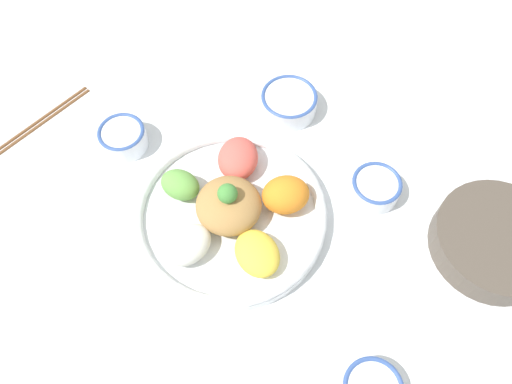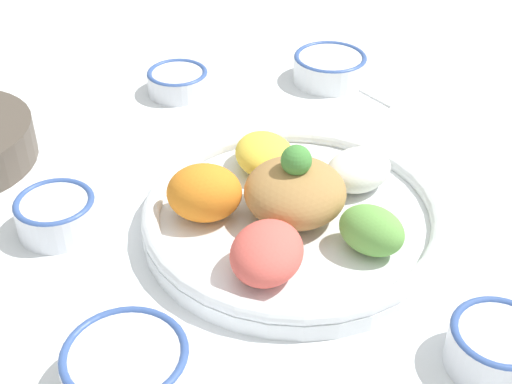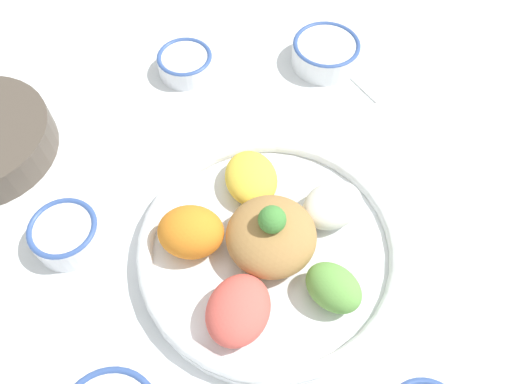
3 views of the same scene
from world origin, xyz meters
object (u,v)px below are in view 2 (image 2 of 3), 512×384
(sauce_bowl_red, at_px, (56,213))
(rice_bowl_plain, at_px, (330,67))
(sauce_bowl_dark, at_px, (178,80))
(sauce_bowl_far, at_px, (497,345))
(serving_spoon_main, at_px, (396,106))
(salad_platter, at_px, (290,211))
(rice_bowl_blue, at_px, (126,367))

(sauce_bowl_red, xyz_separation_m, rice_bowl_plain, (0.50, 0.01, 0.00))
(sauce_bowl_red, bearing_deg, sauce_bowl_dark, 26.27)
(rice_bowl_plain, distance_m, sauce_bowl_far, 0.57)
(sauce_bowl_dark, relative_size, serving_spoon_main, 0.71)
(sauce_bowl_dark, distance_m, serving_spoon_main, 0.32)
(salad_platter, relative_size, sauce_bowl_red, 3.80)
(sauce_bowl_far, xyz_separation_m, serving_spoon_main, (0.33, 0.34, -0.02))
(salad_platter, bearing_deg, serving_spoon_main, 13.88)
(sauce_bowl_far, bearing_deg, rice_bowl_plain, 54.86)
(rice_bowl_blue, xyz_separation_m, sauce_bowl_far, (0.25, -0.22, -0.00))
(sauce_bowl_red, bearing_deg, salad_platter, -45.74)
(sauce_bowl_dark, distance_m, sauce_bowl_far, 0.62)
(rice_bowl_blue, height_order, sauce_bowl_dark, rice_bowl_blue)
(sauce_bowl_dark, relative_size, sauce_bowl_far, 1.01)
(rice_bowl_blue, xyz_separation_m, rice_bowl_plain, (0.57, 0.25, -0.00))
(serving_spoon_main, bearing_deg, sauce_bowl_dark, 43.82)
(sauce_bowl_dark, bearing_deg, rice_bowl_blue, -135.17)
(sauce_bowl_dark, xyz_separation_m, sauce_bowl_far, (-0.14, -0.60, 0.01))
(salad_platter, bearing_deg, sauce_bowl_dark, 69.76)
(salad_platter, xyz_separation_m, sauce_bowl_red, (-0.18, 0.19, -0.00))
(sauce_bowl_far, bearing_deg, sauce_bowl_dark, 77.00)
(sauce_bowl_dark, height_order, sauce_bowl_far, sauce_bowl_far)
(rice_bowl_plain, xyz_separation_m, sauce_bowl_far, (-0.33, -0.46, 0.00))
(sauce_bowl_red, relative_size, serving_spoon_main, 0.71)
(sauce_bowl_dark, bearing_deg, serving_spoon_main, -54.07)
(sauce_bowl_far, distance_m, serving_spoon_main, 0.47)
(salad_platter, distance_m, sauce_bowl_red, 0.26)
(sauce_bowl_dark, xyz_separation_m, rice_bowl_plain, (0.19, -0.14, 0.00))
(sauce_bowl_red, relative_size, rice_bowl_plain, 0.81)
(salad_platter, relative_size, rice_bowl_blue, 3.06)
(sauce_bowl_red, height_order, serving_spoon_main, sauce_bowl_red)
(salad_platter, height_order, serving_spoon_main, salad_platter)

